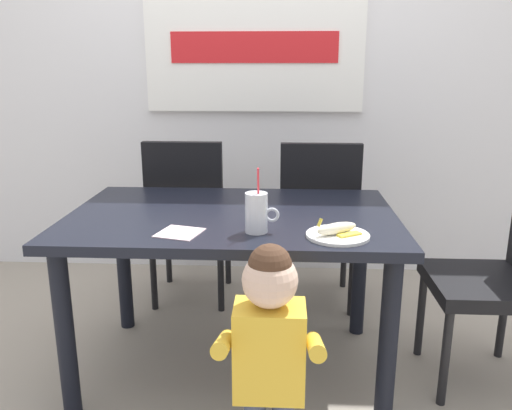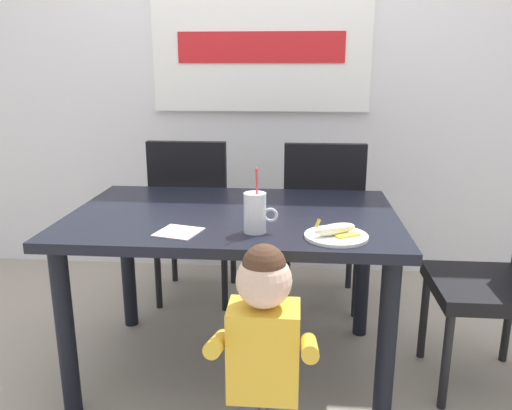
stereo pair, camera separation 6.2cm
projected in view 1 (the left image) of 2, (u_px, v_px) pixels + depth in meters
ground_plane at (234, 368)px, 2.36m from camera, size 24.00×24.00×0.00m
back_wall at (251, 48)px, 3.22m from camera, size 6.40×0.17×2.90m
dining_table at (233, 236)px, 2.19m from camera, size 1.37×0.89×0.74m
dining_chair_left at (188, 213)px, 2.88m from camera, size 0.44×0.44×0.96m
dining_chair_right at (318, 216)px, 2.83m from camera, size 0.44×0.45×0.96m
dining_chair_far at (506, 265)px, 2.14m from camera, size 0.44×0.44×0.96m
toddler_standing at (269, 340)px, 1.58m from camera, size 0.33×0.24×0.84m
milk_cup at (257, 215)px, 1.90m from camera, size 0.13×0.08×0.25m
snack_plate at (338, 235)px, 1.86m from camera, size 0.23×0.23×0.01m
peeled_banana at (337, 229)px, 1.85m from camera, size 0.17×0.14×0.07m
paper_napkin at (180, 233)px, 1.90m from camera, size 0.18×0.18×0.00m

